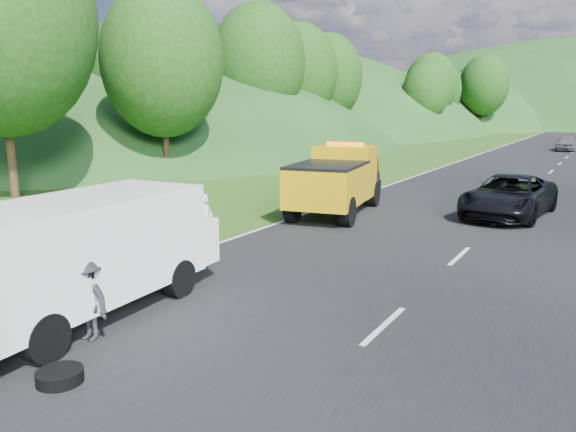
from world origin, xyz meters
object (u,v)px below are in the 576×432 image
Objects in this scene: white_van at (84,250)px; spare_tire at (60,383)px; woman at (207,246)px; tow_truck at (337,180)px; child at (196,270)px; suitcase at (169,233)px; passing_suv at (507,217)px; worker at (90,340)px.

spare_tire is (1.95, -2.22, -1.39)m from white_van.
woman reaches higher than spare_tire.
white_van reaches higher than woman.
tow_truck is 9.09m from child.
suitcase is at bearing 121.57° from spare_tire.
child is at bearing 88.76° from white_van.
passing_suv is at bearing 73.51° from child.
child is at bearing 110.04° from spare_tire.
tow_truck is 7.07m from woman.
suitcase is at bearing -118.89° from tow_truck.
white_van is 3.92m from child.
passing_suv reaches higher than child.
spare_tire is at bearing -164.96° from woman.
child is 3.26m from suitcase.
child is at bearing 103.74° from worker.
passing_suv is (7.20, 9.66, 0.00)m from woman.
white_van is at bearing 131.38° from spare_tire.
woman is at bearing -121.77° from passing_suv.
woman is at bearing 132.11° from child.
white_van reaches higher than spare_tire.
passing_suv is at bearing 78.19° from spare_tire.
worker is at bearing -59.02° from suitcase.
worker is (2.57, -6.67, 0.00)m from woman.
suitcase is (-3.85, 6.41, 0.32)m from worker.
child is 4.68m from worker.
tow_truck is 0.95× the size of white_van.
white_van is at bearing 138.78° from worker.
spare_tire is at bearing -91.04° from tow_truck.
tow_truck is at bearing -150.10° from passing_suv.
woman is 1.34m from suitcase.
child is at bearing -98.70° from tow_truck.
worker reaches higher than spare_tire.
worker is at bearing -94.00° from tow_truck.
passing_suv is (5.84, 11.81, 0.00)m from child.
tow_truck is 12.66m from white_van.
child is 1.45× the size of suitcase.
child is 13.17m from passing_suv.
white_van is 3.27m from spare_tire.
white_van is 6.17m from woman.
tow_truck is at bearing 71.14° from suitcase.
white_van is 4.42× the size of woman.
passing_suv is at bearing -45.23° from woman.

